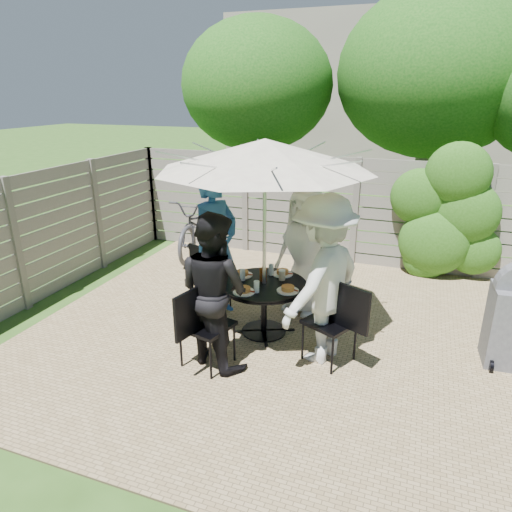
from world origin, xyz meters
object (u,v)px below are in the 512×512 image
(glass_front, at_px, (257,287))
(coffee_cup, at_px, (282,275))
(person_front, at_px, (214,290))
(chair_front, at_px, (207,342))
(chair_left, at_px, (211,292))
(person_left, at_px, (216,246))
(chair_right, at_px, (330,338))
(plate_back, at_px, (283,273))
(glass_left, at_px, (243,275))
(bicycle, at_px, (202,225))
(person_right, at_px, (323,280))
(umbrella, at_px, (265,155))
(plate_right, at_px, (288,289))
(syrup_jug, at_px, (263,275))
(chair_back, at_px, (309,289))
(plate_front, at_px, (244,290))
(glass_back, at_px, (271,270))
(person_back, at_px, (305,252))
(plate_left, at_px, (242,274))
(patio_table, at_px, (264,298))

(glass_front, relative_size, coffee_cup, 1.17)
(person_front, bearing_deg, chair_front, 90.92)
(chair_left, height_order, chair_front, chair_front)
(person_left, xyz_separation_m, chair_right, (1.67, -0.65, -0.67))
(plate_back, xyz_separation_m, glass_left, (-0.41, -0.34, 0.05))
(coffee_cup, relative_size, bicycle, 0.06)
(person_right, xyz_separation_m, coffee_cup, (-0.60, 0.47, -0.21))
(umbrella, xyz_separation_m, plate_right, (0.34, -0.13, -1.51))
(person_right, distance_m, glass_left, 1.11)
(glass_front, bearing_deg, syrup_jug, 96.79)
(umbrella, relative_size, bicycle, 1.53)
(glass_front, bearing_deg, coffee_cup, 69.34)
(chair_right, height_order, glass_left, chair_right)
(person_front, relative_size, coffee_cup, 14.43)
(umbrella, relative_size, chair_back, 3.47)
(syrup_jug, bearing_deg, plate_front, -102.92)
(chair_left, bearing_deg, person_left, 2.20)
(chair_right, distance_m, glass_left, 1.31)
(glass_back, bearing_deg, chair_back, 60.33)
(chair_front, bearing_deg, glass_back, -2.52)
(glass_left, bearing_deg, chair_front, -94.35)
(person_left, bearing_deg, glass_front, -105.52)
(coffee_cup, bearing_deg, bicycle, 134.44)
(umbrella, relative_size, syrup_jug, 19.91)
(bicycle, bearing_deg, coffee_cup, -51.71)
(chair_right, relative_size, glass_left, 7.08)
(glass_left, bearing_deg, person_back, 53.23)
(syrup_jug, bearing_deg, chair_back, 65.02)
(plate_left, bearing_deg, person_left, 158.75)
(plate_left, xyz_separation_m, plate_right, (0.67, -0.26, 0.00))
(glass_left, bearing_deg, plate_right, -11.64)
(glass_front, bearing_deg, plate_front, -157.50)
(person_front, bearing_deg, chair_right, -139.40)
(glass_left, bearing_deg, coffee_cup, 20.85)
(plate_right, bearing_deg, plate_back, 113.75)
(plate_left, distance_m, plate_right, 0.72)
(chair_left, relative_size, glass_left, 6.34)
(person_front, distance_m, chair_right, 1.39)
(person_right, relative_size, glass_left, 13.56)
(person_right, height_order, plate_front, person_right)
(chair_left, distance_m, plate_back, 1.12)
(person_front, relative_size, glass_back, 12.36)
(umbrella, distance_m, glass_back, 1.49)
(person_back, relative_size, chair_left, 1.93)
(person_right, bearing_deg, umbrella, -90.00)
(chair_front, xyz_separation_m, syrup_jug, (0.31, 0.97, 0.46))
(glass_back, bearing_deg, plate_back, 22.50)
(patio_table, bearing_deg, plate_right, -21.25)
(plate_left, bearing_deg, umbrella, -21.25)
(plate_left, height_order, plate_right, same)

